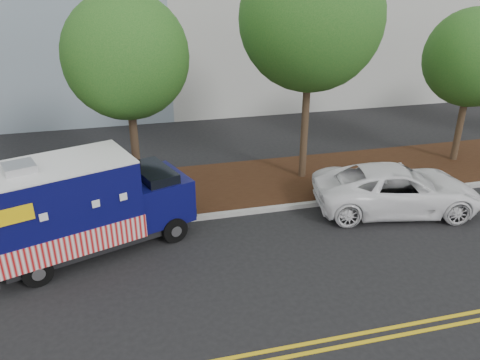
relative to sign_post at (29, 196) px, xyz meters
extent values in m
plane|color=black|center=(3.32, -1.82, -1.20)|extent=(120.00, 120.00, 0.00)
cube|color=#9E9E99|center=(3.32, -0.42, -1.12)|extent=(120.00, 0.18, 0.15)
cube|color=black|center=(3.32, 1.68, -1.12)|extent=(120.00, 4.00, 0.15)
cylinder|color=#38281C|center=(3.13, 1.49, 0.71)|extent=(0.26, 0.26, 3.83)
sphere|color=#18561A|center=(3.13, 1.49, 3.58)|extent=(3.81, 3.81, 3.81)
cylinder|color=#38281C|center=(9.08, 1.72, 1.06)|extent=(0.26, 0.26, 4.52)
sphere|color=#18561A|center=(9.08, 1.72, 4.51)|extent=(4.73, 4.73, 4.73)
cylinder|color=#38281C|center=(15.67, 1.83, 0.44)|extent=(0.26, 0.26, 3.28)
sphere|color=#18561A|center=(15.67, 1.83, 2.98)|extent=(3.63, 3.63, 3.63)
cube|color=#473828|center=(0.00, 0.00, 0.00)|extent=(0.06, 0.06, 2.40)
cube|color=black|center=(1.82, -1.30, -0.83)|extent=(5.24, 3.25, 0.25)
cube|color=#0A0B48|center=(1.07, -1.57, 0.39)|extent=(4.19, 3.17, 2.13)
cube|color=#B30B0E|center=(1.07, -1.57, -0.36)|extent=(4.24, 3.23, 0.66)
cube|color=white|center=(1.07, -1.57, 1.48)|extent=(4.19, 3.17, 0.05)
cube|color=#B7B7BA|center=(0.32, -1.84, 1.59)|extent=(0.91, 0.91, 0.19)
cube|color=#0A0B48|center=(3.58, -0.68, -0.09)|extent=(2.14, 2.33, 1.24)
cube|color=black|center=(3.53, -0.69, 0.50)|extent=(1.41, 1.92, 0.58)
cube|color=black|center=(4.34, -0.41, -0.51)|extent=(0.66, 1.69, 0.27)
cube|color=#B7B7BA|center=(0.97, -0.49, 0.44)|extent=(1.51, 0.57, 0.97)
cube|color=yellow|center=(0.18, -3.01, 0.88)|extent=(1.01, 0.37, 0.40)
cylinder|color=black|center=(3.96, -1.50, -0.83)|extent=(0.78, 0.48, 0.74)
cylinder|color=black|center=(3.36, 0.20, -0.83)|extent=(0.78, 0.48, 0.74)
cylinder|color=black|center=(0.46, -2.75, -0.83)|extent=(0.78, 0.48, 0.74)
cylinder|color=black|center=(-0.15, -1.05, -0.83)|extent=(0.78, 0.48, 0.74)
imported|color=white|center=(11.15, -1.27, -0.47)|extent=(5.66, 3.43, 1.47)
camera|label=1|loc=(2.97, -13.22, 5.91)|focal=35.00mm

